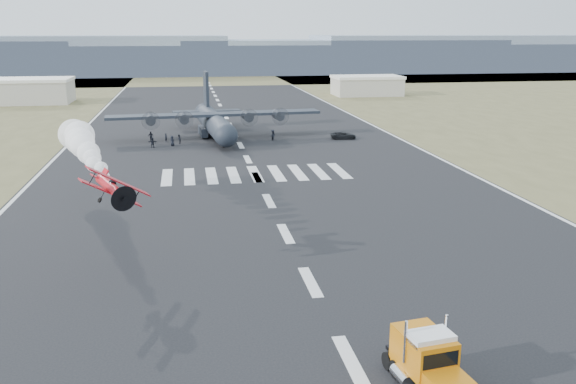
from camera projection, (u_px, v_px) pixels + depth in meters
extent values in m
plane|color=black|center=(350.00, 360.00, 36.64)|extent=(500.00, 500.00, 0.00)
cube|color=brown|center=(206.00, 78.00, 255.84)|extent=(500.00, 80.00, 0.00)
cube|color=gray|center=(56.00, 55.00, 271.80)|extent=(150.00, 50.00, 17.00)
cube|color=gray|center=(203.00, 59.00, 282.77)|extent=(150.00, 50.00, 13.00)
cube|color=gray|center=(339.00, 56.00, 292.96)|extent=(150.00, 50.00, 15.00)
cube|color=gray|center=(466.00, 53.00, 303.15)|extent=(150.00, 50.00, 17.00)
cube|color=#A49F91|center=(25.00, 92.00, 165.70)|extent=(24.00, 14.00, 6.00)
cube|color=white|center=(24.00, 80.00, 164.86)|extent=(24.50, 14.50, 0.80)
cube|color=#A49F91|center=(367.00, 87.00, 186.33)|extent=(20.00, 12.00, 5.20)
cube|color=white|center=(367.00, 77.00, 185.58)|extent=(20.50, 12.50, 0.80)
cube|color=black|center=(420.00, 373.00, 34.33)|extent=(1.93, 6.57, 0.24)
cube|color=orange|center=(432.00, 358.00, 32.87)|extent=(2.60, 2.03, 2.10)
cube|color=black|center=(440.00, 360.00, 32.04)|extent=(2.10, 0.40, 0.86)
cube|color=white|center=(430.00, 337.00, 32.85)|extent=(2.57, 1.84, 0.48)
cube|color=orange|center=(416.00, 347.00, 34.53)|extent=(2.63, 2.22, 2.48)
cylinder|color=black|center=(396.00, 369.00, 34.72)|extent=(0.52, 1.09, 1.05)
cylinder|color=black|center=(430.00, 363.00, 35.35)|extent=(0.52, 1.09, 1.05)
cylinder|color=black|center=(388.00, 361.00, 35.60)|extent=(0.52, 1.09, 1.05)
cylinder|color=black|center=(422.00, 355.00, 36.23)|extent=(0.52, 1.09, 1.05)
cylinder|color=red|center=(111.00, 188.00, 48.93)|extent=(2.02, 4.79, 0.85)
sphere|color=black|center=(110.00, 183.00, 49.02)|extent=(0.66, 0.66, 0.66)
cylinder|color=black|center=(116.00, 194.00, 46.93)|extent=(1.06, 0.79, 0.95)
cylinder|color=black|center=(116.00, 195.00, 46.64)|extent=(2.02, 0.55, 2.08)
cube|color=red|center=(112.00, 193.00, 48.68)|extent=(4.94, 2.14, 3.10)
cube|color=red|center=(112.00, 180.00, 48.14)|extent=(5.09, 2.18, 3.20)
cube|color=red|center=(107.00, 176.00, 50.73)|extent=(0.31, 0.85, 0.95)
cube|color=red|center=(107.00, 182.00, 50.85)|extent=(2.00, 1.12, 0.08)
cylinder|color=black|center=(104.00, 205.00, 48.26)|extent=(0.21, 0.43, 0.42)
cylinder|color=black|center=(123.00, 203.00, 48.86)|extent=(0.21, 0.43, 0.42)
sphere|color=white|center=(107.00, 181.00, 51.02)|extent=(0.66, 0.66, 0.66)
sphere|color=white|center=(103.00, 175.00, 53.01)|extent=(0.94, 0.94, 0.94)
sphere|color=white|center=(99.00, 170.00, 55.01)|extent=(1.21, 1.21, 1.21)
sphere|color=white|center=(96.00, 165.00, 57.00)|extent=(1.49, 1.49, 1.49)
sphere|color=white|center=(93.00, 160.00, 58.99)|extent=(1.76, 1.76, 1.76)
sphere|color=white|center=(90.00, 155.00, 60.99)|extent=(2.04, 2.04, 2.04)
sphere|color=white|center=(87.00, 151.00, 62.98)|extent=(2.31, 2.31, 2.31)
sphere|color=white|center=(85.00, 147.00, 64.97)|extent=(2.59, 2.59, 2.59)
sphere|color=white|center=(82.00, 143.00, 66.97)|extent=(2.86, 2.86, 2.86)
sphere|color=white|center=(80.00, 140.00, 68.96)|extent=(3.14, 3.14, 3.14)
sphere|color=white|center=(78.00, 136.00, 70.96)|extent=(3.41, 3.41, 3.41)
sphere|color=white|center=(76.00, 133.00, 72.95)|extent=(3.69, 3.69, 3.69)
cylinder|color=#1E252D|center=(215.00, 124.00, 112.77)|extent=(6.19, 27.50, 3.90)
sphere|color=#1E252D|center=(226.00, 135.00, 100.00)|extent=(3.90, 3.90, 3.90)
cone|color=#1E252D|center=(206.00, 114.00, 125.53)|extent=(4.38, 6.15, 3.90)
cube|color=#1E252D|center=(215.00, 114.00, 111.38)|extent=(39.17, 7.37, 0.49)
cylinder|color=#1E252D|center=(150.00, 120.00, 108.23)|extent=(2.06, 3.84, 1.75)
cylinder|color=#3F3F44|center=(151.00, 121.00, 106.41)|extent=(3.30, 0.33, 3.31)
cylinder|color=#1E252D|center=(183.00, 118.00, 109.64)|extent=(2.06, 3.84, 1.75)
cylinder|color=#3F3F44|center=(184.00, 120.00, 107.82)|extent=(3.30, 0.33, 3.31)
cylinder|color=#1E252D|center=(247.00, 116.00, 112.45)|extent=(2.06, 3.84, 1.75)
cylinder|color=#3F3F44|center=(249.00, 118.00, 110.63)|extent=(3.30, 0.33, 3.31)
cylinder|color=#1E252D|center=(278.00, 115.00, 113.86)|extent=(2.06, 3.84, 1.75)
cylinder|color=#3F3F44|center=(280.00, 117.00, 112.04)|extent=(3.30, 0.33, 3.31)
cube|color=#1E252D|center=(206.00, 91.00, 122.46)|extent=(0.95, 4.42, 7.79)
cube|color=#1E252D|center=(207.00, 111.00, 123.96)|extent=(13.83, 4.06, 0.34)
cube|color=#1E252D|center=(203.00, 131.00, 113.54)|extent=(1.66, 5.92, 1.56)
cylinder|color=black|center=(203.00, 134.00, 113.67)|extent=(0.58, 1.11, 1.07)
cube|color=#1E252D|center=(226.00, 130.00, 114.57)|extent=(1.66, 5.92, 1.56)
cylinder|color=black|center=(226.00, 133.00, 114.71)|extent=(0.58, 1.11, 1.07)
cylinder|color=black|center=(224.00, 145.00, 103.27)|extent=(0.46, 0.91, 0.88)
imported|color=black|center=(343.00, 135.00, 111.45)|extent=(4.88, 2.66, 1.30)
imported|color=black|center=(235.00, 138.00, 108.14)|extent=(0.69, 0.62, 1.58)
imported|color=black|center=(179.00, 139.00, 106.82)|extent=(0.54, 0.82, 1.61)
imported|color=black|center=(273.00, 135.00, 110.75)|extent=(1.20, 1.18, 1.78)
imported|color=black|center=(151.00, 136.00, 108.63)|extent=(1.19, 0.86, 1.83)
imported|color=black|center=(172.00, 141.00, 104.56)|extent=(0.99, 0.97, 1.76)
imported|color=black|center=(152.00, 142.00, 103.14)|extent=(1.69, 0.86, 1.75)
imported|color=black|center=(166.00, 138.00, 108.17)|extent=(0.72, 0.74, 1.56)
imported|color=black|center=(273.00, 136.00, 109.87)|extent=(0.85, 0.88, 1.56)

